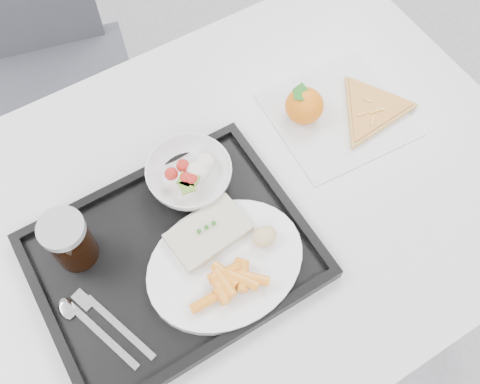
% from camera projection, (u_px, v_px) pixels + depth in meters
% --- Properties ---
extents(room, '(6.04, 7.04, 2.84)m').
position_uv_depth(room, '(472.00, 96.00, 0.27)').
color(room, gray).
rests_on(room, ground).
extents(table, '(1.20, 0.80, 0.75)m').
position_uv_depth(table, '(219.00, 225.00, 1.02)').
color(table, '#B7B7B9').
rests_on(table, ground).
extents(chair, '(0.51, 0.51, 0.93)m').
position_uv_depth(chair, '(38.00, 56.00, 1.41)').
color(chair, '#3B3C43').
rests_on(chair, ground).
extents(tray, '(0.45, 0.35, 0.03)m').
position_uv_depth(tray, '(174.00, 257.00, 0.91)').
color(tray, black).
rests_on(tray, table).
extents(dinner_plate, '(0.27, 0.27, 0.02)m').
position_uv_depth(dinner_plate, '(225.00, 264.00, 0.89)').
color(dinner_plate, white).
rests_on(dinner_plate, tray).
extents(fish_fillet, '(0.14, 0.09, 0.03)m').
position_uv_depth(fish_fillet, '(208.00, 233.00, 0.89)').
color(fish_fillet, beige).
rests_on(fish_fillet, dinner_plate).
extents(bread_roll, '(0.05, 0.04, 0.03)m').
position_uv_depth(bread_roll, '(264.00, 237.00, 0.88)').
color(bread_roll, '#EDCB84').
rests_on(bread_roll, dinner_plate).
extents(salad_bowl, '(0.15, 0.15, 0.05)m').
position_uv_depth(salad_bowl, '(189.00, 175.00, 0.95)').
color(salad_bowl, white).
rests_on(salad_bowl, tray).
extents(cola_glass, '(0.07, 0.07, 0.11)m').
position_uv_depth(cola_glass, '(69.00, 240.00, 0.85)').
color(cola_glass, black).
rests_on(cola_glass, tray).
extents(cutlery, '(0.11, 0.17, 0.01)m').
position_uv_depth(cutlery, '(94.00, 321.00, 0.85)').
color(cutlery, silver).
rests_on(cutlery, tray).
extents(napkin, '(0.27, 0.26, 0.00)m').
position_uv_depth(napkin, '(338.00, 115.00, 1.06)').
color(napkin, silver).
rests_on(napkin, table).
extents(tangerine, '(0.09, 0.09, 0.07)m').
position_uv_depth(tangerine, '(304.00, 106.00, 1.02)').
color(tangerine, '#F85E02').
rests_on(tangerine, napkin).
extents(pizza_slice, '(0.28, 0.28, 0.02)m').
position_uv_depth(pizza_slice, '(372.00, 109.00, 1.05)').
color(pizza_slice, tan).
rests_on(pizza_slice, napkin).
extents(carrot_pile, '(0.13, 0.08, 0.02)m').
position_uv_depth(carrot_pile, '(230.00, 281.00, 0.85)').
color(carrot_pile, orange).
rests_on(carrot_pile, dinner_plate).
extents(salad_contents, '(0.09, 0.07, 0.03)m').
position_uv_depth(salad_contents, '(194.00, 171.00, 0.94)').
color(salad_contents, '#AF1F18').
rests_on(salad_contents, salad_bowl).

